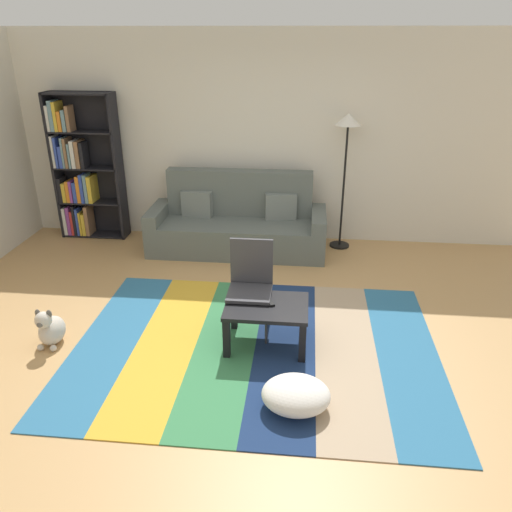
# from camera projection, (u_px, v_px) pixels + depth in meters

# --- Properties ---
(ground_plane) EXTENTS (14.00, 14.00, 0.00)m
(ground_plane) POSITION_uv_depth(u_px,v_px,m) (250.00, 333.00, 4.83)
(ground_plane) COLOR tan
(back_wall) EXTENTS (6.80, 0.10, 2.70)m
(back_wall) POSITION_uv_depth(u_px,v_px,m) (271.00, 139.00, 6.59)
(back_wall) COLOR silver
(back_wall) RESTS_ON ground_plane
(rug) EXTENTS (3.28, 2.50, 0.01)m
(rug) POSITION_uv_depth(u_px,v_px,m) (255.00, 347.00, 4.60)
(rug) COLOR teal
(rug) RESTS_ON ground_plane
(couch) EXTENTS (2.26, 0.80, 1.00)m
(couch) POSITION_uv_depth(u_px,v_px,m) (238.00, 225.00, 6.57)
(couch) COLOR #59605B
(couch) RESTS_ON ground_plane
(bookshelf) EXTENTS (0.90, 0.28, 1.94)m
(bookshelf) POSITION_uv_depth(u_px,v_px,m) (80.00, 171.00, 6.78)
(bookshelf) COLOR black
(bookshelf) RESTS_ON ground_plane
(coffee_table) EXTENTS (0.74, 0.55, 0.41)m
(coffee_table) POSITION_uv_depth(u_px,v_px,m) (267.00, 312.00, 4.52)
(coffee_table) COLOR black
(coffee_table) RESTS_ON rug
(pouf) EXTENTS (0.53, 0.45, 0.24)m
(pouf) POSITION_uv_depth(u_px,v_px,m) (296.00, 395.00, 3.82)
(pouf) COLOR white
(pouf) RESTS_ON rug
(dog) EXTENTS (0.22, 0.35, 0.40)m
(dog) POSITION_uv_depth(u_px,v_px,m) (50.00, 329.00, 4.60)
(dog) COLOR beige
(dog) RESTS_ON ground_plane
(standing_lamp) EXTENTS (0.32, 0.32, 1.74)m
(standing_lamp) POSITION_uv_depth(u_px,v_px,m) (347.00, 137.00, 6.19)
(standing_lamp) COLOR black
(standing_lamp) RESTS_ON ground_plane
(tv_remote) EXTENTS (0.11, 0.15, 0.02)m
(tv_remote) POSITION_uv_depth(u_px,v_px,m) (270.00, 302.00, 4.52)
(tv_remote) COLOR black
(tv_remote) RESTS_ON coffee_table
(folding_chair) EXTENTS (0.40, 0.40, 0.90)m
(folding_chair) POSITION_uv_depth(u_px,v_px,m) (251.00, 279.00, 4.69)
(folding_chair) COLOR #38383D
(folding_chair) RESTS_ON ground_plane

